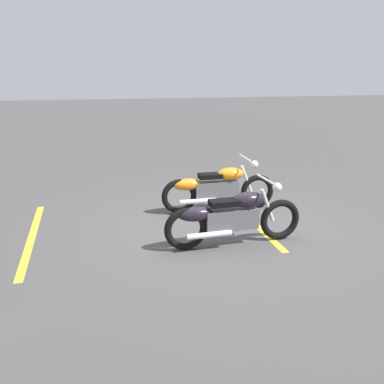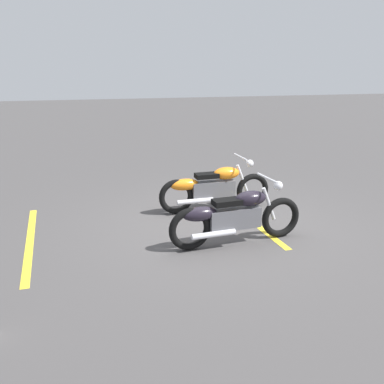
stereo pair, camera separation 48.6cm
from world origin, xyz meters
TOP-DOWN VIEW (x-y plane):
  - ground_plane at (0.00, 0.00)m, footprint 60.00×60.00m
  - motorcycle_bright_foreground at (-0.11, -0.81)m, footprint 2.23×0.62m
  - motorcycle_dark_foreground at (0.08, 0.83)m, footprint 2.23×0.62m
  - parking_stripe_near at (-0.59, -0.31)m, footprint 0.24×3.20m
  - parking_stripe_mid at (3.19, -0.11)m, footprint 0.24×3.20m

SIDE VIEW (x-z plane):
  - ground_plane at x=0.00m, z-range 0.00..0.00m
  - parking_stripe_near at x=-0.59m, z-range 0.00..0.01m
  - parking_stripe_mid at x=3.19m, z-range 0.00..0.01m
  - motorcycle_bright_foreground at x=-0.11m, z-range -0.06..0.98m
  - motorcycle_dark_foreground at x=0.08m, z-range -0.06..0.98m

